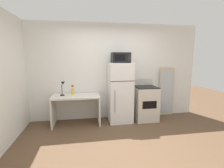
{
  "coord_description": "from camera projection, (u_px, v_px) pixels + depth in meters",
  "views": [
    {
      "loc": [
        -0.7,
        -2.84,
        1.7
      ],
      "look_at": [
        -0.03,
        1.1,
        1.05
      ],
      "focal_mm": 26.55,
      "sensor_mm": 36.0,
      "label": 1
    }
  ],
  "objects": [
    {
      "name": "ground_plane",
      "position": [
        123.0,
        147.0,
        3.15
      ],
      "size": [
        12.0,
        12.0,
        0.0
      ],
      "primitive_type": "plane",
      "color": "brown"
    },
    {
      "name": "wall_back_white",
      "position": [
        110.0,
        72.0,
        4.6
      ],
      "size": [
        5.0,
        0.1,
        2.6
      ],
      "primitive_type": "cube",
      "color": "white",
      "rests_on": "ground"
    },
    {
      "name": "desk",
      "position": [
        76.0,
        104.0,
        4.2
      ],
      "size": [
        1.18,
        0.62,
        0.75
      ],
      "color": "silver",
      "rests_on": "ground"
    },
    {
      "name": "desk_lamp",
      "position": [
        63.0,
        86.0,
        4.11
      ],
      "size": [
        0.14,
        0.12,
        0.35
      ],
      "color": "black",
      "rests_on": "desk"
    },
    {
      "name": "spray_bottle",
      "position": [
        73.0,
        91.0,
        4.23
      ],
      "size": [
        0.06,
        0.06,
        0.25
      ],
      "color": "yellow",
      "rests_on": "desk"
    },
    {
      "name": "refrigerator",
      "position": [
        120.0,
        92.0,
        4.37
      ],
      "size": [
        0.61,
        0.61,
        1.56
      ],
      "color": "white",
      "rests_on": "ground"
    },
    {
      "name": "microwave",
      "position": [
        121.0,
        58.0,
        4.2
      ],
      "size": [
        0.46,
        0.35,
        0.26
      ],
      "color": "black",
      "rests_on": "refrigerator"
    },
    {
      "name": "oven_range",
      "position": [
        145.0,
        103.0,
        4.53
      ],
      "size": [
        0.59,
        0.61,
        1.1
      ],
      "color": "beige",
      "rests_on": "ground"
    },
    {
      "name": "leaning_mirror",
      "position": [
        166.0,
        92.0,
        4.86
      ],
      "size": [
        0.44,
        0.03,
        1.4
      ],
      "color": "#C6B793",
      "rests_on": "ground"
    }
  ]
}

